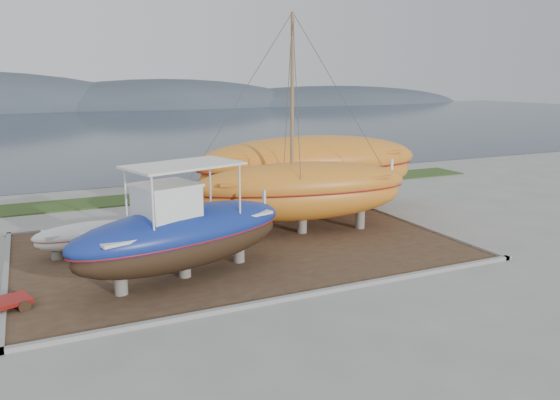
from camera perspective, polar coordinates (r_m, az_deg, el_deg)
name	(u,v)px	position (r m, az deg, el deg)	size (l,w,h in m)	color
ground	(279,277)	(20.23, -0.13, -8.03)	(140.00, 140.00, 0.00)	gray
dirt_patch	(240,246)	(23.71, -4.20, -4.85)	(18.00, 12.00, 0.06)	#422D1E
curb_frame	(240,245)	(23.70, -4.21, -4.75)	(18.60, 12.60, 0.15)	gray
grass_strip	(174,196)	(34.37, -11.05, 0.46)	(44.00, 3.00, 0.08)	#284219
sea	(83,127)	(87.83, -19.85, 7.20)	(260.00, 100.00, 0.04)	#1C2938
mountain_ridge	(60,109)	(142.58, -22.01, 8.83)	(200.00, 36.00, 20.00)	#333D49
blue_caique	(183,222)	(19.76, -10.12, -2.25)	(8.61, 2.69, 4.14)	navy
white_dinghy	(88,239)	(23.71, -19.41, -3.86)	(4.28, 1.61, 1.29)	white
orange_sailboat	(303,127)	(24.73, 2.42, 7.61)	(10.16, 2.99, 9.84)	orange
orange_bare_hull	(310,176)	(28.82, 3.16, 2.50)	(12.33, 3.70, 4.04)	orange
red_trailer	(2,306)	(19.40, -27.08, -9.86)	(2.46, 1.23, 0.35)	maroon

